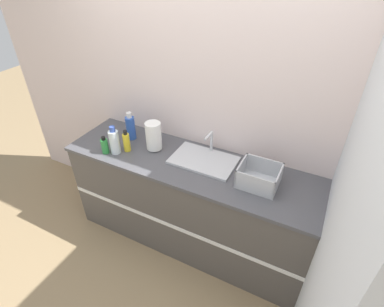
{
  "coord_description": "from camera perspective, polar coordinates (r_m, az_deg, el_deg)",
  "views": [
    {
      "loc": [
        0.91,
        -1.45,
        2.4
      ],
      "look_at": [
        0.04,
        0.27,
        1.04
      ],
      "focal_mm": 28.0,
      "sensor_mm": 36.0,
      "label": 1
    }
  ],
  "objects": [
    {
      "name": "bottle_green",
      "position": [
        2.64,
        -16.28,
        1.43
      ],
      "size": [
        0.06,
        0.06,
        0.16
      ],
      "color": "#2D8C3D",
      "rests_on": "counter_cabinet"
    },
    {
      "name": "bottle_yellow",
      "position": [
        2.62,
        -12.37,
        2.18
      ],
      "size": [
        0.06,
        0.06,
        0.2
      ],
      "color": "yellow",
      "rests_on": "counter_cabinet"
    },
    {
      "name": "dish_rack",
      "position": [
        2.27,
        12.58,
        -4.49
      ],
      "size": [
        0.29,
        0.25,
        0.15
      ],
      "color": "#B7BABF",
      "rests_on": "counter_cabinet"
    },
    {
      "name": "bottle_clear",
      "position": [
        2.6,
        -14.57,
        2.26
      ],
      "size": [
        0.08,
        0.08,
        0.26
      ],
      "color": "silver",
      "rests_on": "counter_cabinet"
    },
    {
      "name": "wall_right",
      "position": [
        2.07,
        27.68,
        -1.41
      ],
      "size": [
        0.06,
        2.6,
        2.6
      ],
      "color": "silver",
      "rests_on": "ground_plane"
    },
    {
      "name": "bottle_blue",
      "position": [
        2.77,
        -11.62,
        4.93
      ],
      "size": [
        0.08,
        0.08,
        0.26
      ],
      "color": "#2D56B7",
      "rests_on": "counter_cabinet"
    },
    {
      "name": "sink",
      "position": [
        2.47,
        2.3,
        -1.09
      ],
      "size": [
        0.53,
        0.34,
        0.21
      ],
      "color": "silver",
      "rests_on": "counter_cabinet"
    },
    {
      "name": "ground_plane",
      "position": [
        2.94,
        -3.26,
        -19.45
      ],
      "size": [
        12.0,
        12.0,
        0.0
      ],
      "primitive_type": "plane",
      "color": "#937A56"
    },
    {
      "name": "paper_towel_roll",
      "position": [
        2.57,
        -7.33,
        3.3
      ],
      "size": [
        0.13,
        0.13,
        0.26
      ],
      "color": "#4C4C51",
      "rests_on": "counter_cabinet"
    },
    {
      "name": "wall_back",
      "position": [
        2.52,
        2.99,
        9.3
      ],
      "size": [
        4.55,
        0.06,
        2.6
      ],
      "color": "silver",
      "rests_on": "ground_plane"
    },
    {
      "name": "counter_cabinet",
      "position": [
        2.76,
        -0.44,
        -9.35
      ],
      "size": [
        2.17,
        0.63,
        0.92
      ],
      "color": "#514C47",
      "rests_on": "ground_plane"
    }
  ]
}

